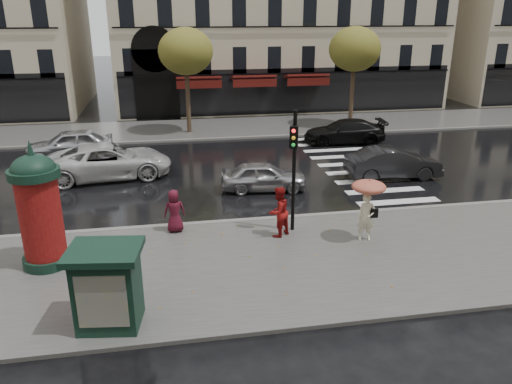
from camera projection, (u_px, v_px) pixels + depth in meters
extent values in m
plane|color=black|center=(281.00, 257.00, 16.27)|extent=(160.00, 160.00, 0.00)
cube|color=#474744|center=(284.00, 262.00, 15.79)|extent=(90.00, 7.00, 0.12)
cube|color=#474744|center=(218.00, 128.00, 33.82)|extent=(90.00, 6.00, 0.12)
cube|color=slate|center=(263.00, 219.00, 19.02)|extent=(90.00, 0.25, 0.14)
cube|color=slate|center=(224.00, 138.00, 31.04)|extent=(90.00, 0.25, 0.14)
cube|color=silver|center=(351.00, 164.00, 26.14)|extent=(3.60, 11.75, 0.01)
cylinder|color=#38281C|center=(188.00, 94.00, 31.69)|extent=(0.28, 0.28, 5.20)
ellipsoid|color=#616C22|center=(186.00, 51.00, 30.80)|extent=(3.40, 3.40, 2.89)
cylinder|color=#38281C|center=(352.00, 89.00, 33.52)|extent=(0.28, 0.28, 5.20)
ellipsoid|color=#616C22|center=(355.00, 49.00, 32.63)|extent=(3.40, 3.40, 2.89)
imported|color=#F3ECC8|center=(366.00, 217.00, 16.95)|extent=(0.66, 0.49, 1.66)
cylinder|color=black|center=(368.00, 202.00, 16.76)|extent=(0.02, 0.02, 1.05)
ellipsoid|color=red|center=(369.00, 187.00, 16.58)|extent=(1.15, 1.15, 0.40)
cone|color=black|center=(369.00, 180.00, 16.50)|extent=(0.04, 0.04, 0.09)
cube|color=black|center=(374.00, 213.00, 16.88)|extent=(0.24, 0.11, 0.31)
imported|color=maroon|center=(279.00, 212.00, 17.25)|extent=(1.11, 1.06, 1.80)
imported|color=#4E0F1F|center=(174.00, 211.00, 17.63)|extent=(0.81, 0.58, 1.55)
cylinder|color=black|center=(48.00, 260.00, 15.52)|extent=(1.44, 1.44, 0.31)
cylinder|color=maroon|center=(41.00, 217.00, 15.03)|extent=(1.24, 1.24, 2.58)
cylinder|color=black|center=(34.00, 173.00, 14.55)|extent=(1.48, 1.48, 0.26)
ellipsoid|color=black|center=(33.00, 170.00, 14.51)|extent=(1.28, 1.28, 0.89)
cone|color=black|center=(30.00, 147.00, 14.28)|extent=(0.21, 0.21, 0.46)
cylinder|color=black|center=(294.00, 172.00, 17.29)|extent=(0.13, 0.13, 4.34)
cube|color=black|center=(294.00, 137.00, 16.63)|extent=(0.32, 0.28, 0.76)
cube|color=black|center=(108.00, 290.00, 12.29)|extent=(1.62, 1.38, 1.93)
cube|color=black|center=(104.00, 252.00, 11.92)|extent=(1.93, 1.70, 0.17)
imported|color=#AAA9AE|center=(264.00, 176.00, 22.14)|extent=(3.94, 1.92, 1.29)
imported|color=black|center=(393.00, 163.00, 23.73)|extent=(4.54, 1.75, 1.48)
imported|color=silver|center=(109.00, 161.00, 23.77)|extent=(6.11, 3.37, 1.62)
imported|color=black|center=(344.00, 131.00, 30.10)|extent=(5.02, 2.44, 1.41)
imported|color=#AFAFB4|center=(70.00, 144.00, 26.88)|extent=(4.81, 2.37, 1.58)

